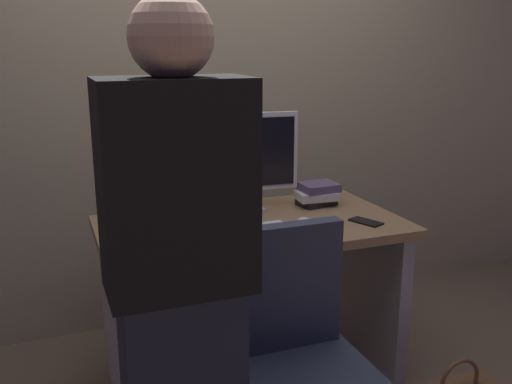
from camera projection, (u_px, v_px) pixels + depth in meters
ground_plane at (252, 375)px, 2.66m from camera, size 9.00×9.00×0.00m
wall_back at (201, 47)px, 2.97m from camera, size 6.40×0.10×3.00m
desk at (252, 274)px, 2.53m from camera, size 1.32×0.73×0.76m
person_at_desk at (180, 291)px, 1.58m from camera, size 0.40×0.24×1.64m
monitor at (241, 157)px, 2.58m from camera, size 0.54×0.16×0.46m
keyboard at (239, 233)px, 2.30m from camera, size 0.43×0.15×0.02m
mouse at (306, 222)px, 2.42m from camera, size 0.06×0.10×0.03m
cup_near_keyboard at (159, 228)px, 2.25m from camera, size 0.07×0.07×0.09m
cup_by_monitor at (133, 217)px, 2.39m from camera, size 0.07×0.07×0.10m
book_stack at (317, 194)px, 2.72m from camera, size 0.20×0.16×0.11m
cell_phone at (366, 222)px, 2.46m from camera, size 0.12×0.16×0.01m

